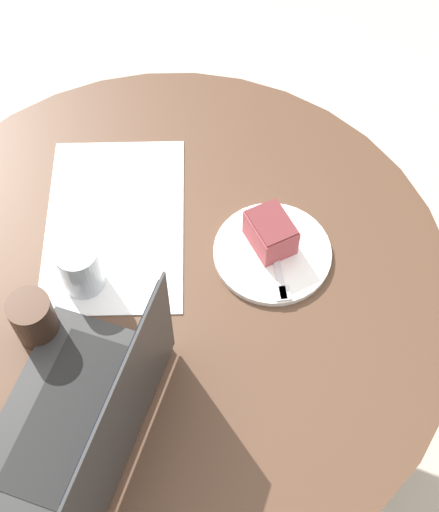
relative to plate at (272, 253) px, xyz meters
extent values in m
plane|color=#B7AD9E|center=(0.14, -0.14, -0.73)|extent=(12.00, 12.00, 0.00)
cylinder|color=#4C3323|center=(0.14, -0.14, -0.72)|extent=(0.55, 0.55, 0.02)
cylinder|color=#4C3323|center=(0.14, -0.14, -0.37)|extent=(0.12, 0.12, 0.68)
cylinder|color=#4C3323|center=(0.14, -0.14, -0.02)|extent=(1.04, 1.04, 0.03)
cube|color=white|center=(0.07, -0.29, 0.00)|extent=(0.46, 0.41, 0.00)
cylinder|color=white|center=(0.00, 0.00, 0.00)|extent=(0.21, 0.21, 0.01)
cube|color=#B74C51|center=(-0.01, -0.01, 0.04)|extent=(0.11, 0.11, 0.06)
cube|color=maroon|center=(-0.01, -0.01, 0.07)|extent=(0.10, 0.10, 0.00)
cube|color=silver|center=(0.01, 0.01, 0.01)|extent=(0.15, 0.11, 0.00)
cube|color=silver|center=(0.07, 0.05, 0.01)|extent=(0.04, 0.04, 0.00)
cylinder|color=#3D2619|center=(0.32, -0.29, 0.04)|extent=(0.07, 0.07, 0.10)
cylinder|color=silver|center=(0.20, -0.27, 0.05)|extent=(0.07, 0.07, 0.10)
cube|color=#2D2D2D|center=(0.43, -0.15, 0.00)|extent=(0.37, 0.26, 0.02)
cube|color=black|center=(0.43, -0.15, 0.01)|extent=(0.29, 0.16, 0.00)
cube|color=#2D2D2D|center=(0.41, -0.04, 0.13)|extent=(0.34, 0.05, 0.24)
cube|color=black|center=(0.41, -0.05, 0.13)|extent=(0.32, 0.05, 0.22)
camera|label=1|loc=(0.65, 0.22, 1.10)|focal=50.00mm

